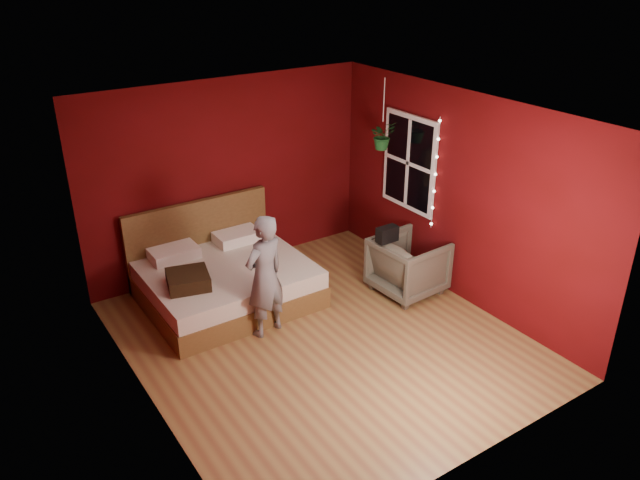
# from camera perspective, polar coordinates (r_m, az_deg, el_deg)

# --- Properties ---
(floor) EXTENTS (4.50, 4.50, 0.00)m
(floor) POSITION_cam_1_polar(r_m,az_deg,el_deg) (7.22, 0.22, -9.02)
(floor) COLOR olive
(floor) RESTS_ON ground
(room_walls) EXTENTS (4.04, 4.54, 2.62)m
(room_walls) POSITION_cam_1_polar(r_m,az_deg,el_deg) (6.43, 0.25, 3.42)
(room_walls) COLOR #55090C
(room_walls) RESTS_ON ground
(window) EXTENTS (0.05, 0.97, 1.27)m
(window) POSITION_cam_1_polar(r_m,az_deg,el_deg) (8.29, 8.14, 7.01)
(window) COLOR white
(window) RESTS_ON room_walls
(fairy_lights) EXTENTS (0.04, 0.04, 1.45)m
(fairy_lights) POSITION_cam_1_polar(r_m,az_deg,el_deg) (7.92, 10.50, 5.93)
(fairy_lights) COLOR silver
(fairy_lights) RESTS_ON room_walls
(bed) EXTENTS (1.98, 1.68, 1.09)m
(bed) POSITION_cam_1_polar(r_m,az_deg,el_deg) (7.95, -8.78, -3.47)
(bed) COLOR brown
(bed) RESTS_ON ground
(person) EXTENTS (0.61, 0.47, 1.46)m
(person) POSITION_cam_1_polar(r_m,az_deg,el_deg) (7.00, -5.08, -3.32)
(person) COLOR slate
(person) RESTS_ON ground
(armchair) EXTENTS (0.86, 0.84, 0.75)m
(armchair) POSITION_cam_1_polar(r_m,az_deg,el_deg) (8.05, 8.07, -2.32)
(armchair) COLOR #5A5647
(armchair) RESTS_ON ground
(handbag) EXTENTS (0.27, 0.14, 0.19)m
(handbag) POSITION_cam_1_polar(r_m,az_deg,el_deg) (7.74, 6.16, 0.53)
(handbag) COLOR black
(handbag) RESTS_ON armchair
(throw_pillow) EXTENTS (0.57, 0.57, 0.17)m
(throw_pillow) POSITION_cam_1_polar(r_m,az_deg,el_deg) (7.38, -11.97, -3.58)
(throw_pillow) COLOR black
(throw_pillow) RESTS_ON bed
(hanging_plant) EXTENTS (0.34, 0.30, 0.92)m
(hanging_plant) POSITION_cam_1_polar(r_m,az_deg,el_deg) (8.15, 5.72, 9.49)
(hanging_plant) COLOR silver
(hanging_plant) RESTS_ON room_walls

